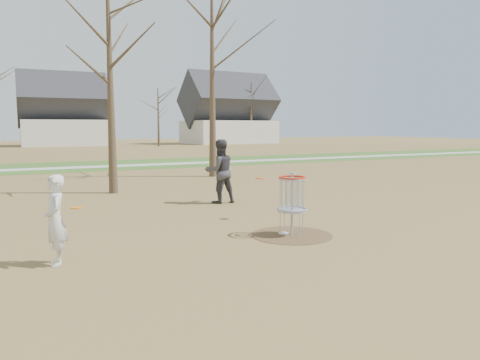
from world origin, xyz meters
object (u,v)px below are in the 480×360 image
player_throwing (220,171)px  disc_grounded (283,233)px  player_standing (55,220)px  disc_golf_basket (292,194)px

player_throwing → disc_grounded: (-0.57, -4.55, -0.97)m
player_standing → disc_grounded: 4.81m
player_throwing → disc_golf_basket: player_throwing is taller
player_standing → player_throwing: 7.09m
player_standing → disc_golf_basket: (4.84, -0.04, 0.13)m
player_throwing → disc_grounded: size_ratio=9.04×
player_throwing → disc_golf_basket: 4.75m
player_throwing → disc_grounded: bearing=85.4°
player_standing → player_throwing: bearing=131.0°
disc_golf_basket → player_standing: bearing=179.6°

